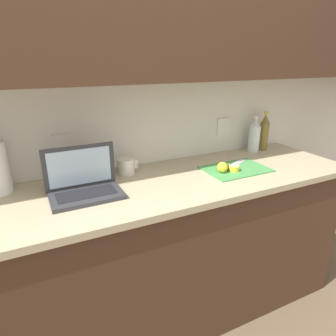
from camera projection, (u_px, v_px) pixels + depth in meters
ground_plane at (145, 320)px, 1.87m from camera, size 12.00×12.00×0.00m
wall_back at (118, 54)px, 1.54m from camera, size 5.20×0.38×2.60m
counter_unit at (139, 258)px, 1.70m from camera, size 2.56×0.65×0.91m
laptop at (84, 183)px, 1.45m from camera, size 0.35×0.22×0.23m
cutting_board at (236, 169)px, 1.79m from camera, size 0.38×0.26×0.01m
knife at (230, 166)px, 1.79m from camera, size 0.27×0.15×0.02m
lemon_half_cut at (234, 168)px, 1.74m from camera, size 0.06×0.06×0.03m
lemon_whole_beside at (222, 167)px, 1.71m from camera, size 0.06×0.06×0.06m
bottle_green_soda at (254, 135)px, 2.11m from camera, size 0.08×0.08×0.25m
bottle_oil_tall at (264, 133)px, 2.14m from camera, size 0.06×0.06×0.27m
measuring_cup at (126, 166)px, 1.71m from camera, size 0.12×0.10×0.09m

